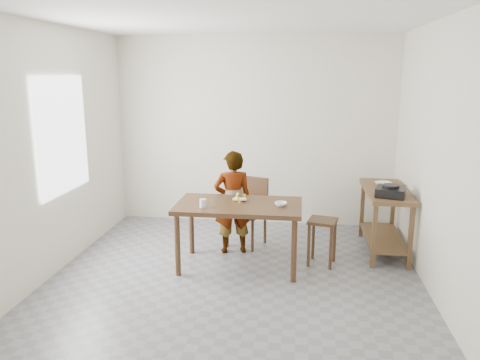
# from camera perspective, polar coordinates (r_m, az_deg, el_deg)

# --- Properties ---
(floor) EXTENTS (4.00, 4.00, 0.04)m
(floor) POSITION_cam_1_polar(r_m,az_deg,el_deg) (5.23, -0.58, -11.95)
(floor) COLOR slate
(floor) RESTS_ON ground
(ceiling) EXTENTS (4.00, 4.00, 0.04)m
(ceiling) POSITION_cam_1_polar(r_m,az_deg,el_deg) (4.77, -0.66, 19.42)
(ceiling) COLOR white
(ceiling) RESTS_ON wall_back
(wall_back) EXTENTS (4.00, 0.04, 2.70)m
(wall_back) POSITION_cam_1_polar(r_m,az_deg,el_deg) (6.80, 1.78, 5.91)
(wall_back) COLOR silver
(wall_back) RESTS_ON ground
(wall_front) EXTENTS (4.00, 0.04, 2.70)m
(wall_front) POSITION_cam_1_polar(r_m,az_deg,el_deg) (2.88, -6.26, -3.89)
(wall_front) COLOR silver
(wall_front) RESTS_ON ground
(wall_left) EXTENTS (0.04, 4.00, 2.70)m
(wall_left) POSITION_cam_1_polar(r_m,az_deg,el_deg) (5.47, -22.09, 3.26)
(wall_left) COLOR silver
(wall_left) RESTS_ON ground
(wall_right) EXTENTS (0.04, 4.00, 2.70)m
(wall_right) POSITION_cam_1_polar(r_m,az_deg,el_deg) (4.96, 23.19, 2.24)
(wall_right) COLOR silver
(wall_right) RESTS_ON ground
(window_pane) EXTENTS (0.02, 1.10, 1.30)m
(window_pane) POSITION_cam_1_polar(r_m,az_deg,el_deg) (5.60, -20.78, 5.12)
(window_pane) COLOR white
(window_pane) RESTS_ON wall_left
(dining_table) EXTENTS (1.40, 0.80, 0.75)m
(dining_table) POSITION_cam_1_polar(r_m,az_deg,el_deg) (5.35, -0.14, -6.77)
(dining_table) COLOR #422A17
(dining_table) RESTS_ON floor
(prep_counter) EXTENTS (0.50, 1.20, 0.80)m
(prep_counter) POSITION_cam_1_polar(r_m,az_deg,el_deg) (6.06, 17.17, -4.75)
(prep_counter) COLOR brown
(prep_counter) RESTS_ON floor
(child) EXTENTS (0.53, 0.42, 1.28)m
(child) POSITION_cam_1_polar(r_m,az_deg,el_deg) (5.71, -0.88, -2.73)
(child) COLOR white
(child) RESTS_ON floor
(dining_chair) EXTENTS (0.54, 0.54, 0.87)m
(dining_chair) POSITION_cam_1_polar(r_m,az_deg,el_deg) (6.00, 0.80, -4.00)
(dining_chair) COLOR #422A17
(dining_chair) RESTS_ON floor
(stool) EXTENTS (0.37, 0.37, 0.54)m
(stool) POSITION_cam_1_polar(r_m,az_deg,el_deg) (5.54, 9.94, -7.43)
(stool) COLOR #422A17
(stool) RESTS_ON floor
(glass_tumbler) EXTENTS (0.09, 0.09, 0.09)m
(glass_tumbler) POSITION_cam_1_polar(r_m,az_deg,el_deg) (5.11, -4.55, -2.84)
(glass_tumbler) COLOR white
(glass_tumbler) RESTS_ON dining_table
(small_bowl) EXTENTS (0.14, 0.14, 0.04)m
(small_bowl) POSITION_cam_1_polar(r_m,az_deg,el_deg) (5.17, 4.99, -2.93)
(small_bowl) COLOR white
(small_bowl) RESTS_ON dining_table
(banana) EXTENTS (0.20, 0.16, 0.06)m
(banana) POSITION_cam_1_polar(r_m,az_deg,el_deg) (5.32, -0.03, -2.32)
(banana) COLOR #FFE74D
(banana) RESTS_ON dining_table
(serving_bowl) EXTENTS (0.26, 0.26, 0.05)m
(serving_bowl) POSITION_cam_1_polar(r_m,az_deg,el_deg) (6.10, 17.08, -0.49)
(serving_bowl) COLOR white
(serving_bowl) RESTS_ON prep_counter
(gas_burner) EXTENTS (0.39, 0.39, 0.10)m
(gas_burner) POSITION_cam_1_polar(r_m,az_deg,el_deg) (5.62, 17.87, -1.37)
(gas_burner) COLOR black
(gas_burner) RESTS_ON prep_counter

